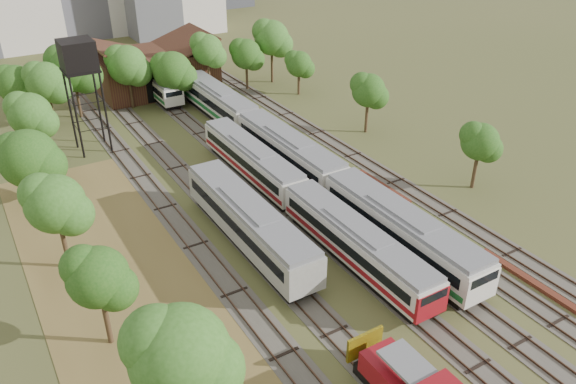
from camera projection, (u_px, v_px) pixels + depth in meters
ground at (453, 318)px, 39.54m from camera, size 240.00×240.00×0.00m
dry_grass_patch at (170, 343)px, 37.37m from camera, size 14.00×60.00×0.04m
tracks at (270, 178)px, 57.87m from camera, size 24.60×80.00×0.19m
railcar_red_set at (298, 197)px, 50.77m from camera, size 2.86×34.58×3.53m
railcar_green_set at (289, 152)px, 58.47m from camera, size 3.20×52.08×3.96m
railcar_rear at (154, 82)px, 79.49m from camera, size 2.72×16.08×3.36m
old_grey_coach at (249, 223)px, 46.41m from camera, size 3.23×18.00×3.99m
water_tower at (78, 59)px, 58.94m from camera, size 3.61×3.61×12.45m
rail_pile_near at (530, 281)px, 42.95m from camera, size 0.62×9.34×0.31m
rail_pile_far at (384, 186)px, 56.24m from camera, size 0.48×7.72×0.25m
maintenance_shed at (155, 70)px, 80.91m from camera, size 16.45×11.55×7.58m
tree_band_left at (71, 203)px, 42.81m from camera, size 7.72×67.06×8.83m
tree_band_far at (155, 62)px, 73.82m from camera, size 36.80×8.34×9.43m
tree_band_right at (372, 94)px, 65.85m from camera, size 4.20×36.10×7.27m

